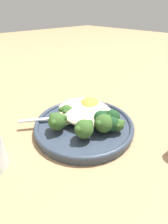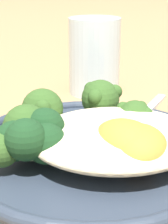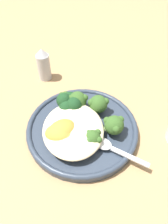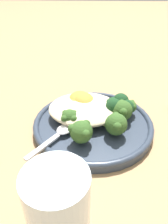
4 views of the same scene
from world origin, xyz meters
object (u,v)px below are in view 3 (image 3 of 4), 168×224
at_px(broccoli_stalk_4, 68,107).
at_px(sweet_potato_chunk_0, 67,137).
at_px(broccoli_stalk_0, 88,135).
at_px(broccoli_stalk_1, 110,126).
at_px(plate, 82,129).
at_px(quinoa_mound, 73,129).
at_px(broccoli_stalk_2, 96,106).
at_px(sweet_potato_chunk_2, 63,130).
at_px(spoon, 109,147).
at_px(broccoli_stalk_3, 77,105).
at_px(kale_tuft, 70,103).
at_px(salt_shaker, 43,64).
at_px(sweet_potato_chunk_1, 59,134).

relative_size(broccoli_stalk_4, sweet_potato_chunk_0, 2.58).
height_order(broccoli_stalk_0, broccoli_stalk_1, broccoli_stalk_1).
relative_size(plate, broccoli_stalk_4, 1.99).
bearing_deg(plate, quinoa_mound, 132.45).
xyz_separation_m(broccoli_stalk_2, sweet_potato_chunk_2, (-0.06, 0.08, -0.00)).
bearing_deg(broccoli_stalk_0, spoon, 10.81).
bearing_deg(broccoli_stalk_3, sweet_potato_chunk_2, 165.16).
bearing_deg(broccoli_stalk_0, quinoa_mound, -170.14).
xyz_separation_m(plate, broccoli_stalk_2, (0.04, -0.04, 0.03)).
distance_m(kale_tuft, salt_shaker, 0.16).
height_order(plate, broccoli_stalk_4, broccoli_stalk_4).
height_order(broccoli_stalk_2, salt_shaker, salt_shaker).
xyz_separation_m(broccoli_stalk_0, broccoli_stalk_4, (0.09, 0.04, -0.00)).
xyz_separation_m(plate, sweet_potato_chunk_1, (-0.03, 0.05, 0.03)).
bearing_deg(sweet_potato_chunk_2, plate, -61.36).
height_order(broccoli_stalk_0, sweet_potato_chunk_1, sweet_potato_chunk_1).
bearing_deg(salt_shaker, broccoli_stalk_1, -146.90).
xyz_separation_m(broccoli_stalk_1, broccoli_stalk_3, (0.06, 0.06, -0.00)).
bearing_deg(broccoli_stalk_4, broccoli_stalk_0, -164.49).
distance_m(plate, sweet_potato_chunk_1, 0.06).
relative_size(broccoli_stalk_4, salt_shaker, 1.32).
height_order(broccoli_stalk_3, salt_shaker, salt_shaker).
relative_size(broccoli_stalk_4, spoon, 1.16).
xyz_separation_m(broccoli_stalk_2, kale_tuft, (0.02, 0.06, 0.00)).
xyz_separation_m(sweet_potato_chunk_1, spoon, (-0.03, -0.10, -0.01)).
distance_m(broccoli_stalk_0, broccoli_stalk_4, 0.09).
xyz_separation_m(broccoli_stalk_3, sweet_potato_chunk_0, (-0.08, 0.03, -0.00)).
bearing_deg(broccoli_stalk_1, kale_tuft, 143.91).
distance_m(broccoli_stalk_2, kale_tuft, 0.06).
distance_m(broccoli_stalk_4, salt_shaker, 0.16).
relative_size(quinoa_mound, sweet_potato_chunk_2, 2.40).
height_order(quinoa_mound, sweet_potato_chunk_2, sweet_potato_chunk_2).
xyz_separation_m(sweet_potato_chunk_2, kale_tuft, (0.08, -0.02, 0.00)).
relative_size(sweet_potato_chunk_0, sweet_potato_chunk_1, 0.81).
relative_size(broccoli_stalk_2, broccoli_stalk_4, 0.74).
bearing_deg(salt_shaker, sweet_potato_chunk_0, -167.43).
distance_m(broccoli_stalk_0, sweet_potato_chunk_1, 0.06).
xyz_separation_m(quinoa_mound, broccoli_stalk_3, (0.06, -0.01, 0.00)).
height_order(broccoli_stalk_1, broccoli_stalk_2, same).
relative_size(broccoli_stalk_3, sweet_potato_chunk_1, 2.01).
xyz_separation_m(broccoli_stalk_2, broccoli_stalk_3, (0.01, 0.04, -0.00)).
distance_m(broccoli_stalk_1, spoon, 0.04).
relative_size(quinoa_mound, broccoli_stalk_1, 1.24).
bearing_deg(sweet_potato_chunk_1, sweet_potato_chunk_2, -39.91).
xyz_separation_m(sweet_potato_chunk_0, sweet_potato_chunk_2, (0.02, 0.01, 0.00)).
height_order(broccoli_stalk_4, salt_shaker, salt_shaker).
bearing_deg(plate, broccoli_stalk_1, -109.36).
distance_m(quinoa_mound, spoon, 0.08).
relative_size(plate, sweet_potato_chunk_1, 4.16).
distance_m(quinoa_mound, sweet_potato_chunk_2, 0.02).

